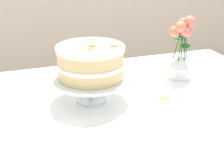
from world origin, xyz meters
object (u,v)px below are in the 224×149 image
at_px(cake_stand, 91,82).
at_px(layer_cake, 91,62).
at_px(dining_table, 127,129).
at_px(flower_vase, 181,52).

height_order(cake_stand, layer_cake, layer_cake).
xyz_separation_m(dining_table, cake_stand, (-0.11, 0.09, 0.17)).
xyz_separation_m(dining_table, flower_vase, (0.32, 0.18, 0.22)).
xyz_separation_m(layer_cake, flower_vase, (0.43, 0.10, -0.04)).
bearing_deg(dining_table, cake_stand, 141.60).
xyz_separation_m(cake_stand, layer_cake, (0.00, -0.00, 0.08)).
relative_size(cake_stand, flower_vase, 1.04).
height_order(dining_table, layer_cake, layer_cake).
distance_m(dining_table, flower_vase, 0.42).
bearing_deg(flower_vase, layer_cake, -167.43).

